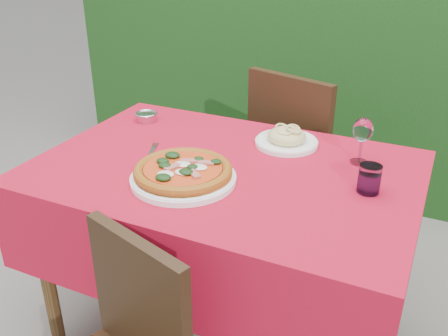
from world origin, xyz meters
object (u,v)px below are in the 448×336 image
at_px(chair_far, 299,155).
at_px(wine_glass, 363,132).
at_px(pasta_plate, 287,139).
at_px(water_glass, 369,180).
at_px(pizza_plate, 183,173).
at_px(fork, 150,155).
at_px(steel_ramekin, 146,117).

relative_size(chair_far, wine_glass, 5.65).
relative_size(pasta_plate, water_glass, 2.59).
bearing_deg(pizza_plate, wine_glass, 38.01).
height_order(chair_far, wine_glass, chair_far).
relative_size(pizza_plate, fork, 1.79).
bearing_deg(steel_ramekin, water_glass, -13.70).
height_order(chair_far, pasta_plate, chair_far).
xyz_separation_m(water_glass, wine_glass, (-0.07, 0.19, 0.07)).
bearing_deg(pasta_plate, fork, -144.00).
bearing_deg(wine_glass, fork, -159.79).
bearing_deg(pasta_plate, steel_ramekin, -179.24).
relative_size(pasta_plate, steel_ramekin, 2.77).
xyz_separation_m(pizza_plate, wine_glass, (0.47, 0.37, 0.09)).
height_order(wine_glass, steel_ramekin, wine_glass).
relative_size(wine_glass, steel_ramekin, 1.96).
height_order(chair_far, steel_ramekin, chair_far).
relative_size(pasta_plate, wine_glass, 1.42).
height_order(pasta_plate, steel_ramekin, pasta_plate).
relative_size(pizza_plate, steel_ramekin, 4.02).
xyz_separation_m(fork, steel_ramekin, (-0.20, 0.28, 0.01)).
xyz_separation_m(pasta_plate, wine_glass, (0.27, -0.04, 0.09)).
height_order(water_glass, fork, water_glass).
bearing_deg(pizza_plate, fork, 148.71).
bearing_deg(pizza_plate, chair_far, 80.36).
height_order(chair_far, pizza_plate, chair_far).
bearing_deg(water_glass, steel_ramekin, 166.30).
relative_size(water_glass, wine_glass, 0.55).
bearing_deg(chair_far, pasta_plate, 116.08).
bearing_deg(water_glass, pizza_plate, -161.94).
bearing_deg(water_glass, pasta_plate, 145.00).
xyz_separation_m(pizza_plate, pasta_plate, (0.20, 0.41, -0.01)).
distance_m(pizza_plate, pasta_plate, 0.46).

